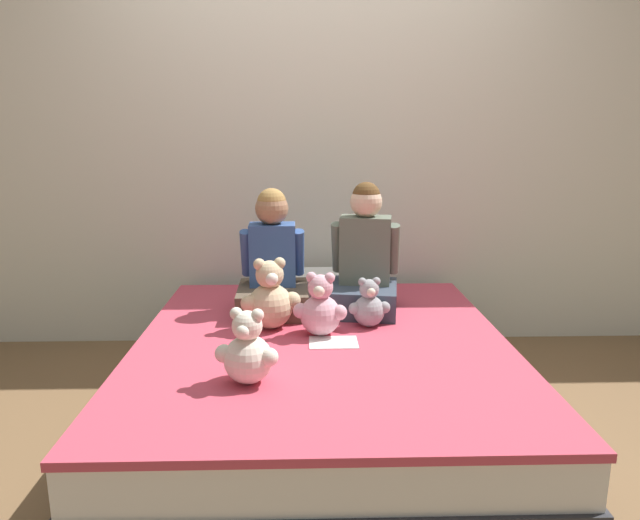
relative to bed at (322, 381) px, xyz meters
name	(u,v)px	position (x,y,z in m)	size (l,w,h in m)	color
ground_plane	(322,419)	(0.00, 0.00, -0.19)	(14.00, 14.00, 0.00)	brown
wall_behind_bed	(317,135)	(0.00, 1.05, 1.06)	(8.00, 0.06, 2.50)	silver
bed	(322,381)	(0.00, 0.00, 0.00)	(1.64, 1.87, 0.38)	#2D2D33
child_on_left	(273,266)	(-0.24, 0.43, 0.43)	(0.36, 0.39, 0.62)	brown
child_on_right	(365,261)	(0.23, 0.43, 0.45)	(0.38, 0.41, 0.65)	#384251
teddy_bear_held_by_left_child	(270,299)	(-0.23, 0.16, 0.33)	(0.27, 0.21, 0.33)	#D1B78E
teddy_bear_held_by_right_child	(369,306)	(0.22, 0.17, 0.29)	(0.20, 0.15, 0.24)	#939399
teddy_bear_between_children	(320,309)	(-0.01, 0.07, 0.31)	(0.24, 0.18, 0.29)	#DBA3B2
teddy_bear_at_foot_of_bed	(248,352)	(-0.28, -0.42, 0.31)	(0.23, 0.18, 0.28)	silver
pillow_at_headboard	(318,283)	(0.00, 0.74, 0.25)	(0.54, 0.32, 0.11)	white
sign_card	(333,342)	(0.05, -0.04, 0.20)	(0.21, 0.15, 0.00)	white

